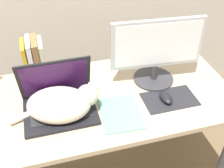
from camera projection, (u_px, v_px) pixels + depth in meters
The scene contains 8 objects.
desk at pixel (95, 109), 1.50m from camera, with size 1.46×0.67×0.74m.
laptop at pixel (59, 101), 1.35m from camera, with size 0.34×0.27×0.27m.
cat at pixel (62, 104), 1.30m from camera, with size 0.43×0.28×0.16m.
external_monitor at pixel (157, 50), 1.45m from camera, with size 0.48×0.22×0.36m.
mousepad at pixel (170, 99), 1.44m from camera, with size 0.27×0.17×0.00m.
computer_mouse at pixel (166, 97), 1.42m from camera, with size 0.06×0.10×0.04m.
book_row at pixel (35, 61), 1.51m from camera, with size 0.12×0.15×0.24m.
notepad at pixel (121, 113), 1.35m from camera, with size 0.20×0.26×0.01m.
Camera 1 is at (-0.21, -0.74, 1.70)m, focal length 45.00 mm.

